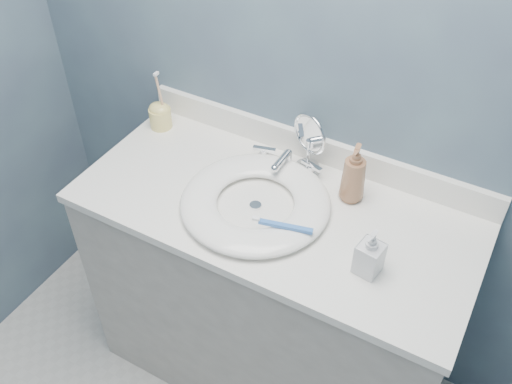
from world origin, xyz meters
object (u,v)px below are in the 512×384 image
Objects in this scene: makeup_mirror at (309,140)px; soap_bottle_clear at (370,252)px; soap_bottle_amber at (354,173)px; toothbrush_holder at (160,114)px.

makeup_mirror is 1.42× the size of soap_bottle_clear.
makeup_mirror is at bearing 144.79° from soap_bottle_clear.
soap_bottle_clear is (0.15, -0.24, -0.03)m from soap_bottle_amber.
toothbrush_holder is at bearing -152.88° from makeup_mirror.
soap_bottle_amber is 0.89× the size of toothbrush_holder.
toothbrush_holder is (-0.55, -0.05, -0.06)m from makeup_mirror.
makeup_mirror is at bearing 152.12° from soap_bottle_amber.
soap_bottle_amber reaches higher than soap_bottle_clear.
toothbrush_holder is at bearing 171.63° from soap_bottle_clear.
soap_bottle_amber is 0.73m from toothbrush_holder.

